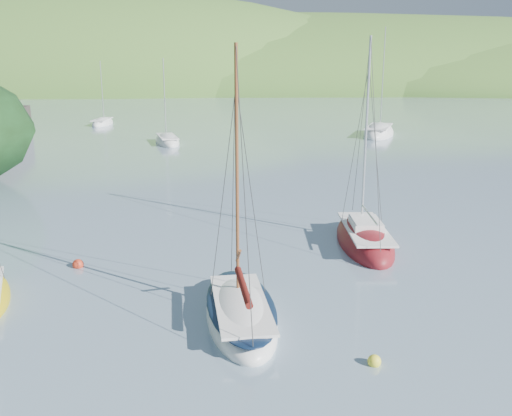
{
  "coord_description": "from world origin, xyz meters",
  "views": [
    {
      "loc": [
        -1.07,
        -15.59,
        8.98
      ],
      "look_at": [
        -0.88,
        8.0,
        2.7
      ],
      "focal_mm": 40.0,
      "sensor_mm": 36.0,
      "label": 1
    }
  ],
  "objects_px": {
    "daysailer_white": "(241,314)",
    "distant_sloop_c": "(103,123)",
    "sloop_red": "(364,240)",
    "distant_sloop_b": "(379,134)",
    "distant_sloop_a": "(167,142)"
  },
  "relations": [
    {
      "from": "daysailer_white",
      "to": "distant_sloop_c",
      "type": "xyz_separation_m",
      "value": [
        -19.91,
        59.78,
        -0.06
      ]
    },
    {
      "from": "distant_sloop_c",
      "to": "sloop_red",
      "type": "bearing_deg",
      "value": -61.34
    },
    {
      "from": "daysailer_white",
      "to": "distant_sloop_b",
      "type": "height_order",
      "value": "distant_sloop_b"
    },
    {
      "from": "distant_sloop_b",
      "to": "distant_sloop_c",
      "type": "bearing_deg",
      "value": -178.21
    },
    {
      "from": "sloop_red",
      "to": "distant_sloop_b",
      "type": "bearing_deg",
      "value": 76.67
    },
    {
      "from": "distant_sloop_c",
      "to": "daysailer_white",
      "type": "bearing_deg",
      "value": -69.62
    },
    {
      "from": "distant_sloop_b",
      "to": "distant_sloop_c",
      "type": "relative_size",
      "value": 1.45
    },
    {
      "from": "daysailer_white",
      "to": "distant_sloop_b",
      "type": "xyz_separation_m",
      "value": [
        15.39,
        48.57,
        -0.01
      ]
    },
    {
      "from": "daysailer_white",
      "to": "sloop_red",
      "type": "height_order",
      "value": "sloop_red"
    },
    {
      "from": "sloop_red",
      "to": "distant_sloop_b",
      "type": "xyz_separation_m",
      "value": [
        9.43,
        40.22,
        0.0
      ]
    },
    {
      "from": "distant_sloop_a",
      "to": "distant_sloop_b",
      "type": "height_order",
      "value": "distant_sloop_b"
    },
    {
      "from": "sloop_red",
      "to": "distant_sloop_c",
      "type": "bearing_deg",
      "value": 116.57
    },
    {
      "from": "daysailer_white",
      "to": "distant_sloop_a",
      "type": "bearing_deg",
      "value": 93.72
    },
    {
      "from": "distant_sloop_b",
      "to": "distant_sloop_c",
      "type": "distance_m",
      "value": 37.04
    },
    {
      "from": "daysailer_white",
      "to": "distant_sloop_c",
      "type": "distance_m",
      "value": 63.01
    }
  ]
}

